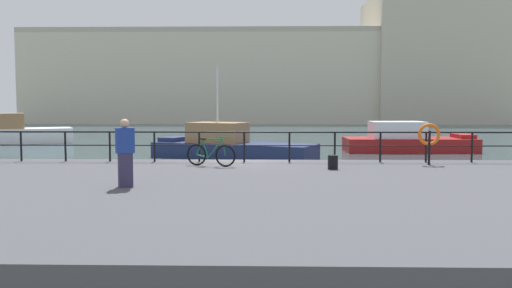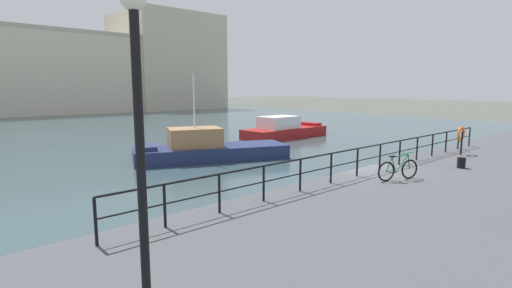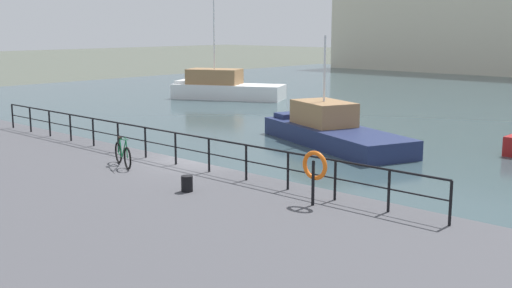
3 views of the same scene
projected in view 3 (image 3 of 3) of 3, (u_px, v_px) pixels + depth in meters
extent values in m
plane|color=#4C5147|center=(192.00, 187.00, 21.47)|extent=(240.00, 240.00, 0.00)
cube|color=#47474C|center=(7.00, 216.00, 16.69)|extent=(56.00, 13.00, 0.94)
cube|color=navy|center=(335.00, 137.00, 28.92)|extent=(9.26, 5.81, 0.82)
cube|color=#997047|center=(324.00, 113.00, 29.63)|extent=(3.50, 2.96, 1.10)
cube|color=navy|center=(295.00, 115.00, 32.12)|extent=(1.70, 2.18, 0.24)
cylinder|color=silver|center=(325.00, 69.00, 29.25)|extent=(0.10, 0.10, 3.05)
cube|color=white|center=(229.00, 92.00, 47.46)|extent=(8.64, 6.06, 1.10)
cube|color=#997047|center=(214.00, 76.00, 47.57)|extent=(4.47, 3.67, 1.12)
cube|color=white|center=(185.00, 82.00, 48.32)|extent=(1.72, 2.14, 0.24)
cylinder|color=silver|center=(214.00, 34.00, 46.99)|extent=(0.10, 0.10, 5.19)
cylinder|color=black|center=(13.00, 116.00, 28.01)|extent=(0.07, 0.07, 1.05)
cylinder|color=black|center=(30.00, 120.00, 26.95)|extent=(0.07, 0.07, 1.05)
cylinder|color=black|center=(50.00, 124.00, 25.89)|extent=(0.07, 0.07, 1.05)
cylinder|color=black|center=(70.00, 128.00, 24.83)|extent=(0.07, 0.07, 1.05)
cylinder|color=black|center=(93.00, 132.00, 23.77)|extent=(0.07, 0.07, 1.05)
cylinder|color=black|center=(118.00, 137.00, 22.71)|extent=(0.07, 0.07, 1.05)
cylinder|color=black|center=(145.00, 143.00, 21.65)|extent=(0.07, 0.07, 1.05)
cylinder|color=black|center=(176.00, 149.00, 20.59)|extent=(0.07, 0.07, 1.05)
cylinder|color=black|center=(209.00, 155.00, 19.53)|extent=(0.07, 0.07, 1.05)
cylinder|color=black|center=(246.00, 163.00, 18.47)|extent=(0.07, 0.07, 1.05)
cylinder|color=black|center=(288.00, 171.00, 17.41)|extent=(0.07, 0.07, 1.05)
cylinder|color=black|center=(335.00, 180.00, 16.35)|extent=(0.07, 0.07, 1.05)
cylinder|color=black|center=(389.00, 191.00, 15.29)|extent=(0.07, 0.07, 1.05)
cylinder|color=black|center=(451.00, 203.00, 14.23)|extent=(0.07, 0.07, 1.05)
cylinder|color=black|center=(160.00, 130.00, 21.03)|extent=(20.68, 0.06, 0.06)
cylinder|color=black|center=(160.00, 144.00, 21.11)|extent=(20.68, 0.04, 0.04)
torus|color=black|center=(127.00, 158.00, 19.89)|extent=(0.70, 0.30, 0.72)
torus|color=black|center=(118.00, 152.00, 20.81)|extent=(0.70, 0.30, 0.72)
cylinder|color=#146638|center=(124.00, 149.00, 20.17)|extent=(0.53, 0.22, 0.66)
cylinder|color=#146638|center=(121.00, 148.00, 20.49)|extent=(0.23, 0.11, 0.58)
cylinder|color=#146638|center=(123.00, 140.00, 20.20)|extent=(0.69, 0.28, 0.11)
cylinder|color=#146638|center=(120.00, 155.00, 20.63)|extent=(0.42, 0.18, 0.12)
cylinder|color=#146638|center=(119.00, 146.00, 20.67)|extent=(0.25, 0.12, 0.51)
cylinder|color=#146638|center=(127.00, 149.00, 19.89)|extent=(0.14, 0.08, 0.57)
cube|color=black|center=(120.00, 138.00, 20.52)|extent=(0.24, 0.16, 0.05)
cylinder|color=#146638|center=(126.00, 139.00, 19.87)|extent=(0.50, 0.20, 0.02)
cylinder|color=black|center=(187.00, 184.00, 17.26)|extent=(0.32, 0.32, 0.44)
cylinder|color=black|center=(313.00, 183.00, 15.86)|extent=(0.08, 0.08, 1.15)
torus|color=orange|center=(315.00, 165.00, 15.82)|extent=(0.75, 0.11, 0.75)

